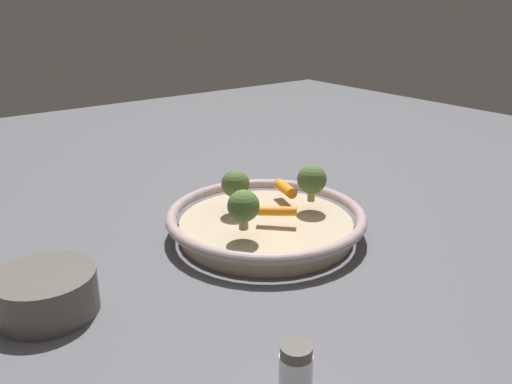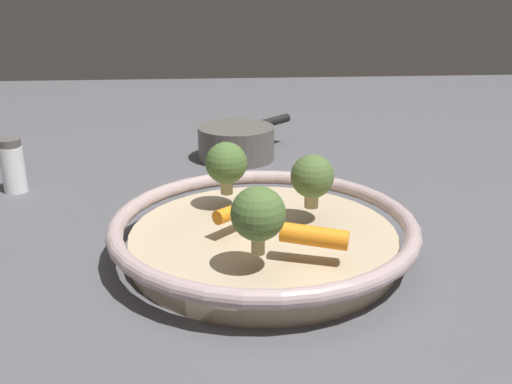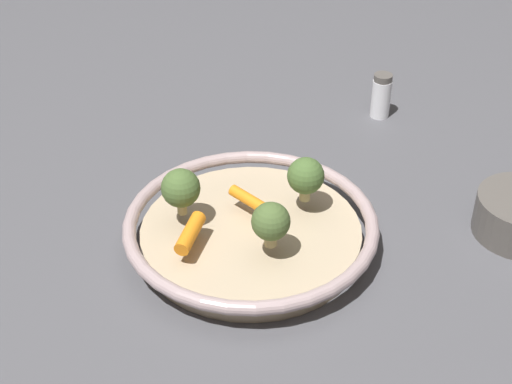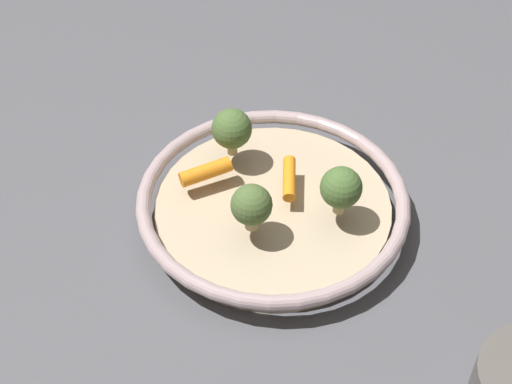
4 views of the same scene
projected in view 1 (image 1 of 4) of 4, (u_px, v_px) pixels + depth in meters
The scene contains 9 objects.
ground_plane at pixel (266, 235), 0.94m from camera, with size 2.56×2.56×0.00m, color #4C4C51.
serving_bowl at pixel (266, 222), 0.93m from camera, with size 0.35×0.35×0.05m.
baby_carrot_center at pixel (276, 211), 0.90m from camera, with size 0.02×0.02×0.07m, color orange.
baby_carrot_right at pixel (285, 188), 0.99m from camera, with size 0.02×0.02×0.07m, color orange.
broccoli_floret_small at pixel (235, 184), 0.94m from camera, with size 0.05×0.05×0.06m.
broccoli_floret_mid at pixel (243, 206), 0.83m from camera, with size 0.05×0.05×0.07m.
broccoli_floret_large at pixel (312, 180), 0.95m from camera, with size 0.05×0.05×0.07m.
salt_shaker at pixel (295, 380), 0.53m from camera, with size 0.03×0.03×0.08m.
saucepan at pixel (45, 293), 0.70m from camera, with size 0.17×0.17×0.06m.
Camera 1 is at (0.53, 0.66, 0.40)m, focal length 37.41 mm.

